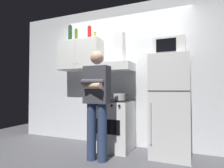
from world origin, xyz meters
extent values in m
plane|color=#4C4C51|center=(0.00, 0.00, 0.00)|extent=(7.00, 7.00, 0.00)
cube|color=white|center=(0.00, 0.60, 1.35)|extent=(4.80, 0.10, 2.70)
cube|color=white|center=(-0.85, 0.38, 1.75)|extent=(0.90, 0.34, 0.60)
cube|color=white|center=(-1.07, 0.20, 1.75)|extent=(0.43, 0.01, 0.58)
cube|color=white|center=(-0.62, 0.20, 1.75)|extent=(0.43, 0.01, 0.58)
sphere|color=#B2B2B7|center=(-0.89, 0.19, 1.57)|extent=(0.02, 0.02, 0.02)
sphere|color=#B2B2B7|center=(-0.81, 0.19, 1.57)|extent=(0.02, 0.02, 0.02)
cube|color=white|center=(-0.05, 0.25, 0.42)|extent=(0.60, 0.60, 0.85)
cube|color=black|center=(-0.05, 0.25, 0.86)|extent=(0.59, 0.59, 0.01)
cube|color=black|center=(-0.05, -0.05, 0.45)|extent=(0.42, 0.01, 0.24)
cylinder|color=black|center=(-0.18, 0.13, 0.87)|extent=(0.16, 0.16, 0.01)
cylinder|color=black|center=(0.08, 0.13, 0.87)|extent=(0.16, 0.16, 0.01)
cylinder|color=black|center=(-0.18, 0.37, 0.87)|extent=(0.16, 0.16, 0.01)
cylinder|color=black|center=(0.08, 0.37, 0.87)|extent=(0.16, 0.16, 0.01)
cylinder|color=black|center=(-0.25, -0.06, 0.80)|extent=(0.04, 0.02, 0.04)
cylinder|color=black|center=(-0.12, -0.06, 0.80)|extent=(0.04, 0.02, 0.04)
cylinder|color=black|center=(0.02, -0.06, 0.80)|extent=(0.04, 0.02, 0.04)
cylinder|color=black|center=(0.15, -0.06, 0.80)|extent=(0.04, 0.02, 0.04)
cube|color=white|center=(-0.05, 0.33, 1.47)|extent=(0.60, 0.44, 0.15)
cube|color=white|center=(-0.05, 0.47, 1.85)|extent=(0.20, 0.16, 0.60)
cube|color=silver|center=(0.90, 0.25, 0.80)|extent=(0.60, 0.60, 1.60)
cube|color=#4C4C4C|center=(0.90, -0.05, 1.04)|extent=(0.59, 0.01, 0.01)
cylinder|color=silver|center=(0.65, -0.06, 0.56)|extent=(0.02, 0.02, 0.60)
cube|color=silver|center=(0.90, 0.27, 1.74)|extent=(0.48, 0.36, 0.28)
cube|color=black|center=(0.86, 0.09, 1.74)|extent=(0.30, 0.01, 0.20)
cylinder|color=navy|center=(-0.19, -0.35, 0.42)|extent=(0.14, 0.14, 0.85)
cylinder|color=navy|center=(-0.01, -0.35, 0.42)|extent=(0.14, 0.14, 0.85)
cube|color=#3F3F47|center=(-0.10, -0.35, 1.13)|extent=(0.38, 0.20, 0.56)
cylinder|color=#3F3F47|center=(-0.10, -0.49, 1.17)|extent=(0.33, 0.17, 0.08)
cylinder|color=#DBAD89|center=(-0.10, -0.49, 1.11)|extent=(0.33, 0.17, 0.08)
sphere|color=#DBAD89|center=(-0.10, -0.35, 1.54)|extent=(0.20, 0.20, 0.20)
cylinder|color=#B7BABF|center=(0.08, 0.13, 0.93)|extent=(0.20, 0.20, 0.12)
cylinder|color=black|center=(-0.04, 0.13, 0.97)|extent=(0.05, 0.01, 0.01)
cylinder|color=black|center=(0.20, 0.13, 0.97)|extent=(0.05, 0.01, 0.01)
cylinder|color=#4C6B19|center=(-0.97, 0.40, 2.17)|extent=(0.06, 0.06, 0.25)
cylinder|color=black|center=(-0.97, 0.40, 2.31)|extent=(0.03, 0.03, 0.02)
cylinder|color=red|center=(-0.66, 0.40, 2.18)|extent=(0.08, 0.08, 0.27)
cylinder|color=black|center=(-0.66, 0.40, 2.33)|extent=(0.04, 0.04, 0.02)
cylinder|color=gold|center=(-0.51, 0.36, 2.11)|extent=(0.06, 0.06, 0.11)
cylinder|color=black|center=(-0.51, 0.36, 2.17)|extent=(0.03, 0.03, 0.02)
cylinder|color=#19471E|center=(-1.08, 0.35, 2.21)|extent=(0.07, 0.07, 0.32)
cylinder|color=black|center=(-1.08, 0.35, 2.38)|extent=(0.04, 0.04, 0.02)
camera|label=1|loc=(1.20, -2.89, 1.06)|focal=30.34mm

